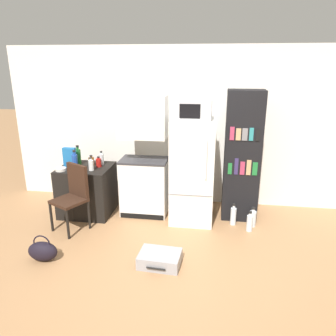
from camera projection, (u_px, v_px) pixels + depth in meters
name	position (u px, v px, depth m)	size (l,w,h in m)	color
ground_plane	(173.00, 266.00, 3.82)	(24.00, 24.00, 0.00)	#A3754C
wall_back	(202.00, 128.00, 5.28)	(6.40, 0.10, 2.53)	white
side_table	(87.00, 190.00, 5.09)	(0.77, 0.70, 0.75)	black
kitchen_hutch	(144.00, 162.00, 4.93)	(0.71, 0.47, 1.83)	white
refrigerator	(193.00, 171.00, 4.76)	(0.62, 0.68, 1.52)	silver
microwave	(194.00, 109.00, 4.49)	(0.48, 0.41, 0.28)	#B7B7BC
bookshelf	(242.00, 157.00, 4.75)	(0.51, 0.35, 1.91)	black
bottle_blue_soda	(75.00, 162.00, 4.77)	(0.08, 0.08, 0.31)	#1E47A3
bottle_milk_white	(91.00, 165.00, 4.79)	(0.07, 0.07, 0.20)	white
bottle_green_tall	(78.00, 156.00, 5.06)	(0.09, 0.09, 0.30)	#1E6028
bottle_ketchup_red	(99.00, 162.00, 4.97)	(0.08, 0.08, 0.16)	#AD1914
bottle_clear_short	(102.00, 159.00, 5.05)	(0.07, 0.07, 0.22)	silver
bottle_amber_beer	(91.00, 161.00, 5.01)	(0.08, 0.08, 0.17)	brown
bowl	(61.00, 169.00, 4.79)	(0.16, 0.16, 0.04)	silver
cereal_box	(70.00, 157.00, 4.93)	(0.19, 0.07, 0.30)	#1E66A8
chair	(74.00, 192.00, 4.56)	(0.54, 0.54, 0.93)	black
suitcase_large_flat	(160.00, 259.00, 3.83)	(0.50, 0.40, 0.15)	#99999E
handbag	(43.00, 251.00, 3.90)	(0.36, 0.20, 0.33)	black
water_bottle_front	(250.00, 223.00, 4.59)	(0.08, 0.08, 0.30)	silver
water_bottle_middle	(253.00, 218.00, 4.72)	(0.10, 0.10, 0.29)	silver
water_bottle_back	(233.00, 216.00, 4.77)	(0.08, 0.08, 0.33)	silver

